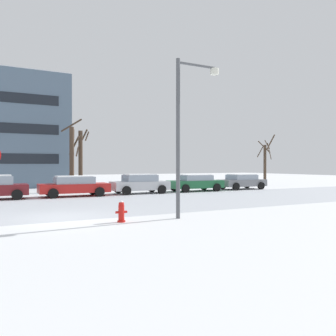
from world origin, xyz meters
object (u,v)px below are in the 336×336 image
object	(u,v)px
fire_hydrant	(121,211)
parked_car_green	(195,182)
parked_car_silver	(140,184)
parked_car_red	(74,186)
parked_car_gray	(242,181)
street_lamp	(185,122)

from	to	relation	value
fire_hydrant	parked_car_green	world-z (taller)	parked_car_green
fire_hydrant	parked_car_silver	bearing A→B (deg)	64.10
fire_hydrant	parked_car_silver	world-z (taller)	parked_car_silver
parked_car_red	parked_car_silver	xyz separation A→B (m)	(4.82, 0.13, 0.02)
fire_hydrant	parked_car_silver	size ratio (longest dim) A/B	0.19
parked_car_silver	parked_car_green	world-z (taller)	parked_car_silver
parked_car_red	parked_car_gray	world-z (taller)	parked_car_red
street_lamp	parked_car_green	xyz separation A→B (m)	(7.79, 11.74, -3.13)
parked_car_gray	fire_hydrant	bearing A→B (deg)	-142.61
fire_hydrant	parked_car_green	xyz separation A→B (m)	(10.42, 11.55, 0.30)
parked_car_red	parked_car_gray	size ratio (longest dim) A/B	1.11
parked_car_silver	parked_car_green	size ratio (longest dim) A/B	0.96
fire_hydrant	parked_car_green	size ratio (longest dim) A/B	0.18
street_lamp	parked_car_silver	world-z (taller)	street_lamp
parked_car_silver	parked_car_gray	world-z (taller)	parked_car_silver
parked_car_green	parked_car_red	bearing A→B (deg)	-179.09
parked_car_red	fire_hydrant	bearing A→B (deg)	-93.89
fire_hydrant	street_lamp	bearing A→B (deg)	-4.07
fire_hydrant	parked_car_red	bearing A→B (deg)	86.11
parked_car_silver	parked_car_red	bearing A→B (deg)	-178.42
street_lamp	parked_car_red	world-z (taller)	street_lamp
street_lamp	parked_car_gray	size ratio (longest dim) A/B	1.52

